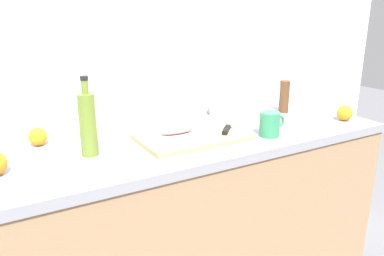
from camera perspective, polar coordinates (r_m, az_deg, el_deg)
The scene contains 12 objects.
back_wall at distance 1.83m, azimuth -7.57°, elevation 11.59°, with size 3.20×0.05×2.50m, color white.
kitchen_counter at distance 1.81m, azimuth -2.45°, elevation -15.36°, with size 2.00×0.60×0.90m.
cutting_board at distance 1.61m, azimuth 0.00°, elevation -1.36°, with size 0.45×0.29×0.02m, color tan.
white_plate at distance 1.59m, azimuth -2.36°, elevation -1.06°, with size 0.22×0.22×0.01m, color white.
fish_fillet at distance 1.58m, azimuth -2.37°, elevation -0.18°, with size 0.17×0.07×0.04m, color tan.
chef_knife at distance 1.71m, azimuth 5.48°, elevation 0.26°, with size 0.22×0.23×0.02m.
olive_oil_bottle at distance 1.45m, azimuth -15.43°, elevation 0.65°, with size 0.06×0.06×0.30m.
coffee_mug_1 at distance 1.95m, azimuth 3.89°, elevation 3.14°, with size 0.12×0.08×0.10m.
coffee_mug_2 at distance 1.68m, azimuth 11.69°, elevation 0.59°, with size 0.13×0.09×0.11m.
orange_0 at distance 1.66m, azimuth -22.29°, elevation -1.23°, with size 0.07×0.07×0.07m, color orange.
orange_1 at distance 2.04m, azimuth 22.07°, elevation 2.11°, with size 0.08×0.08×0.08m, color orange.
pepper_mill at distance 2.10m, azimuth 13.76°, elevation 4.63°, with size 0.05×0.05×0.17m, color brown.
Camera 1 is at (-0.69, -1.36, 1.42)m, focal length 35.30 mm.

